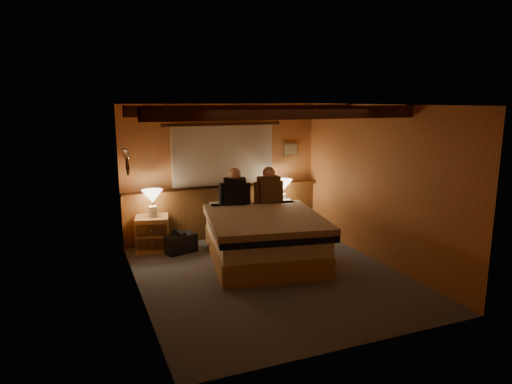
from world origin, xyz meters
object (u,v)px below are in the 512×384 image
bed (263,236)px  duffel_bag (180,243)px  lamp_left (152,198)px  nightstand_right (284,219)px  lamp_right (283,187)px  person_left (235,190)px  person_right (269,188)px  nightstand_left (152,234)px

bed → duffel_bag: 1.42m
lamp_left → duffel_bag: size_ratio=0.77×
nightstand_right → duffel_bag: (-2.01, -0.26, -0.14)m
lamp_right → person_left: 1.11m
lamp_left → lamp_right: size_ratio=1.01×
lamp_right → bed: bearing=-127.8°
bed → person_left: (-0.18, 0.79, 0.61)m
lamp_left → lamp_right: bearing=0.3°
lamp_left → person_right: size_ratio=0.68×
lamp_left → duffel_bag: lamp_left is taller
lamp_right → duffel_bag: bearing=-171.8°
bed → duffel_bag: (-1.13, 0.83, -0.22)m
bed → lamp_left: size_ratio=5.45×
nightstand_left → nightstand_right: 2.41m
nightstand_left → person_left: 1.55m
lamp_left → nightstand_left: bearing=-160.2°
nightstand_left → lamp_left: bearing=31.8°
person_right → duffel_bag: person_right is taller
duffel_bag → lamp_right: bearing=-8.1°
nightstand_left → lamp_right: lamp_right is taller
nightstand_left → nightstand_right: (2.41, -0.01, 0.01)m
bed → duffel_bag: bed is taller
duffel_bag → nightstand_right: bearing=-9.0°
nightstand_right → lamp_right: lamp_right is taller
person_left → lamp_right: bearing=32.7°
person_left → lamp_left: bearing=-178.3°
lamp_left → duffel_bag: bearing=-37.0°
duffel_bag → lamp_left: bearing=126.7°
duffel_bag → person_right: bearing=-20.4°
nightstand_left → person_right: (1.94, -0.38, 0.70)m
nightstand_left → lamp_left: (0.03, 0.01, 0.60)m
person_right → duffel_bag: (-1.54, 0.11, -0.83)m
person_right → lamp_left: bearing=170.5°
bed → nightstand_left: bed is taller
lamp_left → lamp_right: 2.37m
person_left → person_right: size_ratio=1.00×
nightstand_right → person_left: (-1.06, -0.30, 0.69)m
nightstand_left → person_right: person_right is taller
person_left → person_right: person_left is taller
lamp_right → person_right: size_ratio=0.68×
bed → person_right: size_ratio=3.71×
nightstand_left → nightstand_right: bearing=11.8°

